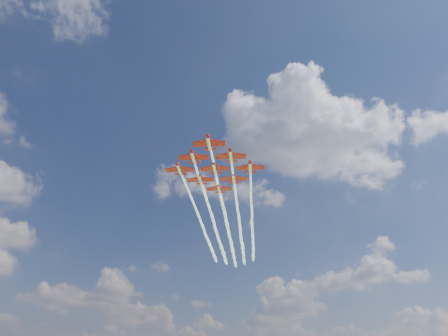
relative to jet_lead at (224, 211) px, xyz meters
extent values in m
cylinder|color=#A9090F|center=(-47.03, -50.40, 0.00)|extent=(7.00, 7.38, 1.23)
cone|color=#A9090F|center=(-50.85, -54.48, 0.00)|extent=(2.43, 2.47, 1.23)
cone|color=#A9090F|center=(-43.45, -46.55, 0.00)|extent=(1.96, 1.99, 1.12)
ellipsoid|color=black|center=(-48.56, -52.03, 0.50)|extent=(2.33, 2.39, 0.80)
cube|color=#A9090F|center=(-46.65, -49.99, -0.06)|extent=(9.96, 9.64, 0.16)
cube|color=#A9090F|center=(-43.98, -47.13, 0.00)|extent=(4.01, 3.89, 0.13)
cube|color=#A9090F|center=(-43.83, -46.96, 1.01)|extent=(1.34, 1.41, 2.01)
cube|color=silver|center=(-47.03, -50.40, -0.56)|extent=(6.46, 6.82, 0.13)
cylinder|color=#A9090F|center=(-35.59, -47.50, 0.00)|extent=(7.00, 7.38, 1.23)
cone|color=#A9090F|center=(-39.41, -51.58, 0.00)|extent=(2.43, 2.47, 1.23)
cone|color=#A9090F|center=(-32.01, -43.65, 0.00)|extent=(1.96, 1.99, 1.12)
ellipsoid|color=black|center=(-37.12, -49.13, 0.50)|extent=(2.33, 2.39, 0.80)
cube|color=#A9090F|center=(-35.21, -47.09, -0.06)|extent=(9.96, 9.64, 0.16)
cube|color=#A9090F|center=(-32.54, -44.23, 0.00)|extent=(4.01, 3.89, 0.13)
cube|color=#A9090F|center=(-32.39, -44.06, 1.01)|extent=(1.34, 1.41, 2.01)
cube|color=silver|center=(-35.59, -47.50, -0.56)|extent=(6.46, 6.82, 0.13)
cylinder|color=#A9090F|center=(-44.93, -38.78, 0.00)|extent=(7.00, 7.38, 1.23)
cone|color=#A9090F|center=(-48.75, -42.87, 0.00)|extent=(2.43, 2.47, 1.23)
cone|color=#A9090F|center=(-41.34, -34.94, 0.00)|extent=(1.96, 1.99, 1.12)
ellipsoid|color=black|center=(-46.46, -40.42, 0.50)|extent=(2.33, 2.39, 0.80)
cube|color=#A9090F|center=(-44.55, -38.37, -0.06)|extent=(9.96, 9.64, 0.16)
cube|color=#A9090F|center=(-41.88, -35.51, 0.00)|extent=(4.01, 3.89, 0.13)
cube|color=#A9090F|center=(-41.73, -35.35, 1.01)|extent=(1.34, 1.41, 2.01)
cube|color=silver|center=(-44.93, -38.78, -0.56)|extent=(6.46, 6.82, 0.13)
cylinder|color=#A9090F|center=(-24.15, -44.60, 0.00)|extent=(7.00, 7.38, 1.23)
cone|color=#A9090F|center=(-27.97, -48.68, 0.00)|extent=(2.43, 2.47, 1.23)
cone|color=#A9090F|center=(-20.57, -40.75, 0.00)|extent=(1.96, 1.99, 1.12)
ellipsoid|color=black|center=(-25.68, -46.23, 0.50)|extent=(2.33, 2.39, 0.80)
cube|color=#A9090F|center=(-23.77, -44.19, -0.06)|extent=(9.96, 9.64, 0.16)
cube|color=#A9090F|center=(-21.10, -41.33, 0.00)|extent=(4.01, 3.89, 0.13)
cube|color=#A9090F|center=(-20.95, -41.16, 1.01)|extent=(1.34, 1.41, 2.01)
cube|color=silver|center=(-24.15, -44.60, -0.56)|extent=(6.46, 6.82, 0.13)
cylinder|color=#A9090F|center=(-33.49, -35.88, 0.00)|extent=(7.00, 7.38, 1.23)
cone|color=#A9090F|center=(-37.30, -39.97, 0.00)|extent=(2.43, 2.47, 1.23)
cone|color=#A9090F|center=(-29.90, -32.04, 0.00)|extent=(1.96, 1.99, 1.12)
ellipsoid|color=black|center=(-35.02, -37.52, 0.50)|extent=(2.33, 2.39, 0.80)
cube|color=#A9090F|center=(-33.11, -35.47, -0.06)|extent=(9.96, 9.64, 0.16)
cube|color=#A9090F|center=(-30.44, -32.61, 0.00)|extent=(4.01, 3.89, 0.13)
cube|color=#A9090F|center=(-30.28, -32.45, 1.01)|extent=(1.34, 1.41, 2.01)
cube|color=silver|center=(-33.49, -35.88, -0.56)|extent=(6.46, 6.82, 0.13)
cylinder|color=#A9090F|center=(-42.83, -27.17, 0.00)|extent=(7.00, 7.38, 1.23)
cone|color=#A9090F|center=(-46.64, -31.26, 0.00)|extent=(2.43, 2.47, 1.23)
cone|color=#A9090F|center=(-39.24, -23.33, 0.00)|extent=(1.96, 1.99, 1.12)
ellipsoid|color=black|center=(-44.35, -28.81, 0.50)|extent=(2.33, 2.39, 0.80)
cube|color=#A9090F|center=(-42.44, -26.76, -0.06)|extent=(9.96, 9.64, 0.16)
cube|color=#A9090F|center=(-39.77, -23.90, 0.00)|extent=(4.01, 3.89, 0.13)
cube|color=#A9090F|center=(-39.62, -23.74, 1.01)|extent=(1.34, 1.41, 2.01)
cube|color=silver|center=(-42.83, -27.17, -0.56)|extent=(6.46, 6.82, 0.13)
cylinder|color=#A9090F|center=(-22.05, -32.98, 0.00)|extent=(7.00, 7.38, 1.23)
cone|color=#A9090F|center=(-25.86, -37.07, 0.00)|extent=(2.43, 2.47, 1.23)
cone|color=#A9090F|center=(-18.46, -29.14, 0.00)|extent=(1.96, 1.99, 1.12)
ellipsoid|color=black|center=(-23.58, -34.62, 0.50)|extent=(2.33, 2.39, 0.80)
cube|color=#A9090F|center=(-21.67, -32.57, -0.06)|extent=(9.96, 9.64, 0.16)
cube|color=#A9090F|center=(-19.00, -29.71, 0.00)|extent=(4.01, 3.89, 0.13)
cube|color=#A9090F|center=(-18.84, -29.55, 1.01)|extent=(1.34, 1.41, 2.01)
cube|color=silver|center=(-22.05, -32.98, -0.56)|extent=(6.46, 6.82, 0.13)
cylinder|color=#A9090F|center=(-31.39, -24.27, 0.00)|extent=(7.00, 7.38, 1.23)
cone|color=#A9090F|center=(-35.20, -28.36, 0.00)|extent=(2.43, 2.47, 1.23)
cone|color=#A9090F|center=(-27.80, -20.43, 0.00)|extent=(1.96, 1.99, 1.12)
ellipsoid|color=black|center=(-32.91, -25.91, 0.50)|extent=(2.33, 2.39, 0.80)
cube|color=#A9090F|center=(-31.00, -23.86, -0.06)|extent=(9.96, 9.64, 0.16)
cube|color=#A9090F|center=(-28.33, -21.00, 0.00)|extent=(4.01, 3.89, 0.13)
cube|color=#A9090F|center=(-28.18, -20.84, 1.01)|extent=(1.34, 1.41, 2.01)
cube|color=silver|center=(-31.39, -24.27, -0.56)|extent=(6.46, 6.82, 0.13)
cylinder|color=#A9090F|center=(-19.94, -21.37, 0.00)|extent=(7.00, 7.38, 1.23)
cone|color=#A9090F|center=(-23.76, -25.46, 0.00)|extent=(2.43, 2.47, 1.23)
cone|color=#A9090F|center=(-16.36, -17.53, 0.00)|extent=(1.96, 1.99, 1.12)
ellipsoid|color=black|center=(-21.47, -23.01, 0.50)|extent=(2.33, 2.39, 0.80)
cube|color=#A9090F|center=(-19.56, -20.96, -0.06)|extent=(9.96, 9.64, 0.16)
cube|color=#A9090F|center=(-16.89, -18.10, 0.00)|extent=(4.01, 3.89, 0.13)
cube|color=#A9090F|center=(-16.74, -17.94, 1.01)|extent=(1.34, 1.41, 2.01)
cube|color=silver|center=(-19.94, -21.37, -0.56)|extent=(6.46, 6.82, 0.13)
camera|label=1|loc=(-121.09, -149.17, -63.81)|focal=35.00mm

